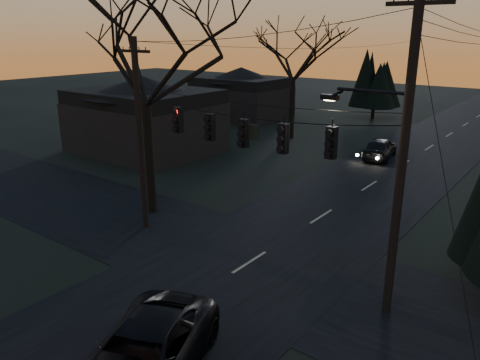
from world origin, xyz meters
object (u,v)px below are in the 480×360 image
Objects in this scene: utility_pole_right at (386,310)px; utility_pole_left at (146,226)px; utility_pole_far_l at (404,118)px; suv_near at (143,358)px; sedan_oncoming_a at (380,148)px; bare_tree_left at (143,59)px.

utility_pole_right is 11.50m from utility_pole_left.
utility_pole_left is 1.06× the size of utility_pole_far_l.
utility_pole_right reaches higher than utility_pole_left.
utility_pole_right is 1.18× the size of utility_pole_left.
suv_near is 1.26× the size of sedan_oncoming_a.
bare_tree_left reaches higher than utility_pole_far_l.
utility_pole_far_l reaches higher than suv_near.
suv_near is (8.91, -8.51, -6.71)m from bare_tree_left.
bare_tree_left is 18.98m from sedan_oncoming_a.
utility_pole_far_l is 18.02m from sedan_oncoming_a.
utility_pole_right is at bearing -6.81° from bare_tree_left.
bare_tree_left reaches higher than utility_pole_left.
utility_pole_left is (-11.50, 0.00, 0.00)m from utility_pole_right.
utility_pole_right reaches higher than utility_pole_far_l.
utility_pole_far_l is (0.00, 36.00, 0.00)m from utility_pole_left.
utility_pole_right reaches higher than sedan_oncoming_a.
utility_pole_left is 1.91× the size of sedan_oncoming_a.
utility_pole_right is at bearing 103.26° from sedan_oncoming_a.
utility_pole_left is 36.00m from utility_pole_far_l.
utility_pole_left is at bearing -90.00° from utility_pole_far_l.
suv_near is at bearing 89.51° from sedan_oncoming_a.
sedan_oncoming_a is (4.07, -17.54, 0.76)m from utility_pole_far_l.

